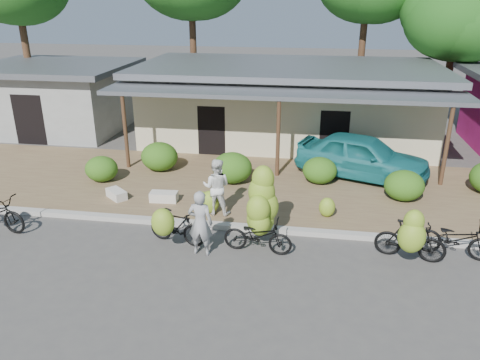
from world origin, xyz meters
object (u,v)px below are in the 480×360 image
object	(u,v)px
tree_near_right	(453,16)
sack_near	(164,197)
bike_far_right	(456,239)
teal_van	(362,156)
bike_center	(260,216)
bike_right	(411,238)
vendor	(200,223)
bike_left	(174,226)
sack_far	(117,194)
bystander	(216,187)

from	to	relation	value
tree_near_right	sack_near	size ratio (longest dim) A/B	8.35
bike_far_right	teal_van	distance (m)	5.31
tree_near_right	bike_far_right	bearing A→B (deg)	-100.53
tree_near_right	bike_far_right	xyz separation A→B (m)	(-2.45, -13.16, -4.75)
tree_near_right	bike_center	distance (m)	15.92
tree_near_right	bike_right	xyz separation A→B (m)	(-3.63, -13.67, -4.56)
bike_far_right	bike_center	bearing A→B (deg)	105.57
tree_near_right	sack_near	bearing A→B (deg)	-133.21
sack_near	vendor	xyz separation A→B (m)	(1.86, -2.74, 0.60)
bike_left	teal_van	bearing A→B (deg)	-29.53
tree_near_right	sack_far	distance (m)	17.38
bike_right	sack_near	world-z (taller)	bike_right
bike_left	bike_center	size ratio (longest dim) A/B	0.77
bike_center	teal_van	distance (m)	6.00
bike_left	teal_van	size ratio (longest dim) A/B	0.37
sack_far	bike_center	bearing A→B (deg)	-23.36
bike_right	sack_far	size ratio (longest dim) A/B	2.37
bike_far_right	sack_far	xyz separation A→B (m)	(-9.75, 1.82, -0.23)
bike_center	sack_far	size ratio (longest dim) A/B	2.89
bike_far_right	sack_near	world-z (taller)	bike_far_right
sack_near	vendor	world-z (taller)	vendor
sack_near	bystander	xyz separation A→B (m)	(1.82, -0.60, 0.70)
bike_center	bike_left	bearing A→B (deg)	103.74
vendor	bike_left	bearing A→B (deg)	-18.14
bike_far_right	bystander	world-z (taller)	bystander
tree_near_right	bystander	xyz separation A→B (m)	(-8.81, -11.92, -4.27)
bike_center	teal_van	size ratio (longest dim) A/B	0.47
bike_center	vendor	bearing A→B (deg)	118.95
bike_right	bike_far_right	bearing A→B (deg)	-54.61
sack_far	bystander	bearing A→B (deg)	-9.63
tree_near_right	bike_center	world-z (taller)	tree_near_right
bike_left	bike_center	world-z (taller)	bike_center
sack_near	sack_far	distance (m)	1.56
bike_left	sack_far	size ratio (longest dim) A/B	2.23
tree_near_right	bike_far_right	world-z (taller)	tree_near_right
sack_near	sack_far	size ratio (longest dim) A/B	1.13
sack_near	sack_far	xyz separation A→B (m)	(-1.56, -0.02, -0.01)
bike_center	sack_near	world-z (taller)	bike_center
bike_center	bystander	bearing A→B (deg)	49.20
tree_near_right	sack_far	xyz separation A→B (m)	(-12.19, -11.34, -4.98)
sack_near	bystander	world-z (taller)	bystander
bike_right	vendor	size ratio (longest dim) A/B	1.02
teal_van	vendor	bearing A→B (deg)	162.89
sack_far	vendor	world-z (taller)	vendor
bike_far_right	teal_van	size ratio (longest dim) A/B	0.43
sack_near	tree_near_right	bearing A→B (deg)	46.79
sack_far	bystander	xyz separation A→B (m)	(3.38, -0.57, 0.71)
bike_center	sack_far	xyz separation A→B (m)	(-4.84, 2.09, -0.62)
tree_near_right	teal_van	world-z (taller)	tree_near_right
bike_center	bystander	xyz separation A→B (m)	(-1.46, 1.52, 0.09)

